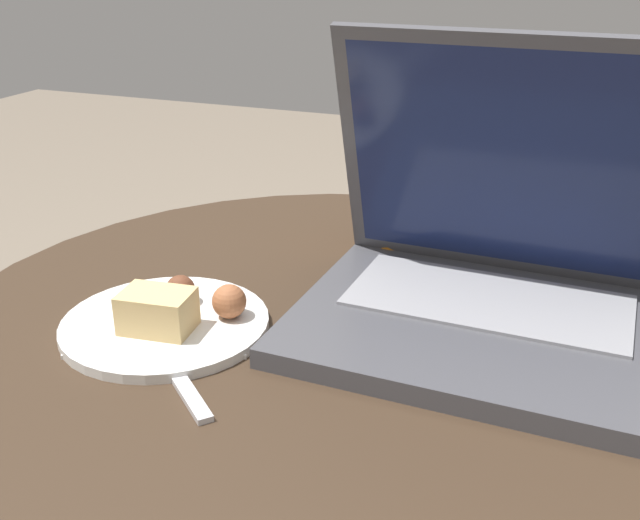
# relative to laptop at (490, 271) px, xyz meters

# --- Properties ---
(table) EXTENTS (0.75, 0.75, 0.51)m
(table) POSITION_rel_laptop_xyz_m (-0.12, -0.05, -0.20)
(table) COLOR black
(table) RESTS_ON ground_plane
(napkin) EXTENTS (0.18, 0.16, 0.00)m
(napkin) POSITION_rel_laptop_xyz_m (-0.26, -0.11, -0.05)
(napkin) COLOR white
(napkin) RESTS_ON table
(laptop) EXTENTS (0.32, 0.26, 0.25)m
(laptop) POSITION_rel_laptop_xyz_m (0.00, 0.00, 0.00)
(laptop) COLOR #47474C
(laptop) RESTS_ON table
(beer_glass) EXTENTS (0.07, 0.07, 0.20)m
(beer_glass) POSITION_rel_laptop_xyz_m (-0.12, 0.12, 0.05)
(beer_glass) COLOR #C6701E
(beer_glass) RESTS_ON table
(snack_plate) EXTENTS (0.18, 0.18, 0.04)m
(snack_plate) POSITION_rel_laptop_xyz_m (-0.26, -0.12, -0.04)
(snack_plate) COLOR silver
(snack_plate) RESTS_ON table
(fork) EXTENTS (0.14, 0.13, 0.00)m
(fork) POSITION_rel_laptop_xyz_m (-0.23, -0.16, -0.05)
(fork) COLOR silver
(fork) RESTS_ON table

